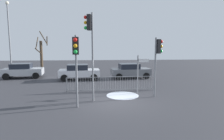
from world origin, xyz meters
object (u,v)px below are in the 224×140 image
(traffic_light_rear_right, at_px, (158,54))
(traffic_light_rear_left, at_px, (90,37))
(street_lamp, at_px, (9,32))
(car_white_mid, at_px, (79,72))
(direction_sign_post, at_px, (139,72))
(car_grey_near, at_px, (130,71))
(traffic_light_foreground_left, at_px, (76,55))
(bare_tree_left, at_px, (41,53))
(car_silver_far, at_px, (23,70))

(traffic_light_rear_right, bearing_deg, traffic_light_rear_left, -98.19)
(traffic_light_rear_right, xyz_separation_m, street_lamp, (-12.85, 8.86, 1.83))
(traffic_light_rear_left, distance_m, car_white_mid, 7.91)
(direction_sign_post, bearing_deg, car_grey_near, 98.81)
(traffic_light_rear_right, distance_m, street_lamp, 15.72)
(traffic_light_rear_right, relative_size, direction_sign_post, 1.44)
(traffic_light_rear_right, height_order, traffic_light_foreground_left, traffic_light_foreground_left)
(direction_sign_post, bearing_deg, street_lamp, 158.70)
(traffic_light_rear_left, height_order, car_grey_near, traffic_light_rear_left)
(traffic_light_rear_right, bearing_deg, direction_sign_post, -148.22)
(bare_tree_left, bearing_deg, street_lamp, -107.53)
(traffic_light_rear_right, relative_size, traffic_light_foreground_left, 0.98)
(traffic_light_rear_right, distance_m, car_white_mid, 8.83)
(traffic_light_rear_right, relative_size, street_lamp, 0.50)
(car_white_mid, relative_size, bare_tree_left, 0.78)
(car_grey_near, xyz_separation_m, street_lamp, (-12.26, 1.90, 3.85))
(traffic_light_foreground_left, height_order, car_silver_far, traffic_light_foreground_left)
(traffic_light_rear_left, xyz_separation_m, car_white_mid, (-1.41, 7.17, -3.01))
(traffic_light_rear_right, xyz_separation_m, car_grey_near, (-0.59, 6.96, -2.02))
(traffic_light_rear_left, bearing_deg, car_white_mid, 31.09)
(traffic_light_rear_right, xyz_separation_m, traffic_light_foreground_left, (-4.92, -1.96, 0.04))
(car_white_mid, relative_size, car_silver_far, 0.99)
(car_white_mid, bearing_deg, car_silver_far, 162.32)
(direction_sign_post, height_order, bare_tree_left, bare_tree_left)
(traffic_light_foreground_left, bearing_deg, street_lamp, -55.98)
(car_grey_near, bearing_deg, car_silver_far, 169.08)
(traffic_light_rear_right, relative_size, car_silver_far, 0.96)
(bare_tree_left, bearing_deg, car_grey_near, -34.06)
(bare_tree_left, bearing_deg, traffic_light_rear_right, -51.60)
(traffic_light_rear_left, bearing_deg, traffic_light_rear_right, -60.93)
(traffic_light_foreground_left, xyz_separation_m, traffic_light_rear_left, (0.70, 1.28, 0.95))
(car_silver_far, bearing_deg, traffic_light_rear_left, -56.37)
(car_grey_near, height_order, bare_tree_left, bare_tree_left)
(traffic_light_foreground_left, relative_size, car_white_mid, 0.99)
(traffic_light_rear_left, relative_size, street_lamp, 0.68)
(traffic_light_foreground_left, relative_size, direction_sign_post, 1.46)
(car_white_mid, height_order, bare_tree_left, bare_tree_left)
(traffic_light_rear_right, bearing_deg, car_white_mid, -156.42)
(street_lamp, relative_size, bare_tree_left, 1.53)
(traffic_light_rear_left, xyz_separation_m, bare_tree_left, (-6.98, 14.80, -1.57))
(car_silver_far, bearing_deg, bare_tree_left, 82.28)
(car_silver_far, xyz_separation_m, bare_tree_left, (0.15, 6.29, 1.44))
(car_silver_far, distance_m, bare_tree_left, 6.45)
(street_lamp, height_order, bare_tree_left, street_lamp)
(street_lamp, bearing_deg, traffic_light_rear_right, -34.58)
(traffic_light_rear_right, bearing_deg, bare_tree_left, -158.89)
(car_grey_near, bearing_deg, traffic_light_foreground_left, -122.12)
(traffic_light_foreground_left, relative_size, street_lamp, 0.50)
(car_silver_far, bearing_deg, car_grey_near, -10.99)
(traffic_light_foreground_left, height_order, street_lamp, street_lamp)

